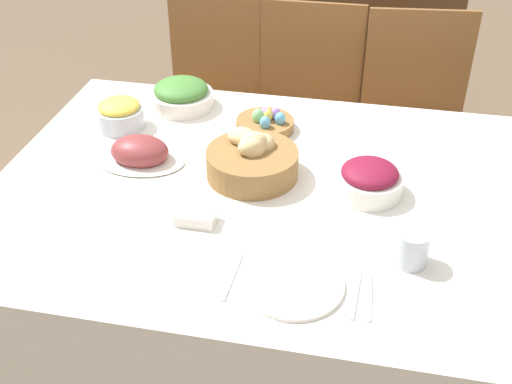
{
  "coord_description": "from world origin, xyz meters",
  "views": [
    {
      "loc": [
        0.25,
        -1.45,
        1.72
      ],
      "look_at": [
        -0.03,
        -0.09,
        0.76
      ],
      "focal_mm": 45.0,
      "sensor_mm": 36.0,
      "label": 1
    }
  ],
  "objects_px": {
    "bread_basket": "(252,159)",
    "knife": "(356,294)",
    "sideboard": "(323,44)",
    "ham_platter": "(140,153)",
    "chair_far_left": "(215,104)",
    "butter_dish": "(196,217)",
    "dinner_plate": "(293,284)",
    "egg_basket": "(266,123)",
    "fork": "(232,276)",
    "pineapple_bowl": "(120,114)",
    "drinking_cup": "(411,247)",
    "chair_far_right": "(414,123)",
    "chair_far_center": "(306,113)",
    "green_salad_bowl": "(181,95)",
    "spoon": "(369,295)",
    "beet_salad_bowl": "(369,180)"
  },
  "relations": [
    {
      "from": "egg_basket",
      "to": "pineapple_bowl",
      "type": "distance_m",
      "value": 0.47
    },
    {
      "from": "pineapple_bowl",
      "to": "butter_dish",
      "type": "relative_size",
      "value": 1.53
    },
    {
      "from": "butter_dish",
      "to": "egg_basket",
      "type": "bearing_deg",
      "value": 80.9
    },
    {
      "from": "knife",
      "to": "green_salad_bowl",
      "type": "bearing_deg",
      "value": 131.12
    },
    {
      "from": "pineapple_bowl",
      "to": "dinner_plate",
      "type": "height_order",
      "value": "pineapple_bowl"
    },
    {
      "from": "butter_dish",
      "to": "bread_basket",
      "type": "bearing_deg",
      "value": 69.25
    },
    {
      "from": "green_salad_bowl",
      "to": "pineapple_bowl",
      "type": "bearing_deg",
      "value": -130.06
    },
    {
      "from": "egg_basket",
      "to": "dinner_plate",
      "type": "xyz_separation_m",
      "value": [
        0.2,
        -0.7,
        -0.02
      ]
    },
    {
      "from": "beet_salad_bowl",
      "to": "pineapple_bowl",
      "type": "distance_m",
      "value": 0.83
    },
    {
      "from": "chair_far_right",
      "to": "butter_dish",
      "type": "height_order",
      "value": "chair_far_right"
    },
    {
      "from": "sideboard",
      "to": "beet_salad_bowl",
      "type": "distance_m",
      "value": 1.73
    },
    {
      "from": "pineapple_bowl",
      "to": "fork",
      "type": "xyz_separation_m",
      "value": [
        0.51,
        -0.62,
        -0.04
      ]
    },
    {
      "from": "ham_platter",
      "to": "chair_far_left",
      "type": "bearing_deg",
      "value": 90.33
    },
    {
      "from": "chair_far_center",
      "to": "butter_dish",
      "type": "distance_m",
      "value": 1.14
    },
    {
      "from": "butter_dish",
      "to": "green_salad_bowl",
      "type": "bearing_deg",
      "value": 110.13
    },
    {
      "from": "dinner_plate",
      "to": "ham_platter",
      "type": "bearing_deg",
      "value": 139.92
    },
    {
      "from": "bread_basket",
      "to": "knife",
      "type": "relative_size",
      "value": 1.59
    },
    {
      "from": "chair_far_right",
      "to": "knife",
      "type": "xyz_separation_m",
      "value": [
        -0.16,
        -1.29,
        0.23
      ]
    },
    {
      "from": "bread_basket",
      "to": "beet_salad_bowl",
      "type": "distance_m",
      "value": 0.33
    },
    {
      "from": "chair_far_left",
      "to": "egg_basket",
      "type": "bearing_deg",
      "value": -61.95
    },
    {
      "from": "bread_basket",
      "to": "drinking_cup",
      "type": "bearing_deg",
      "value": -33.96
    },
    {
      "from": "sideboard",
      "to": "drinking_cup",
      "type": "height_order",
      "value": "sideboard"
    },
    {
      "from": "green_salad_bowl",
      "to": "dinner_plate",
      "type": "distance_m",
      "value": 0.95
    },
    {
      "from": "butter_dish",
      "to": "sideboard",
      "type": "bearing_deg",
      "value": 86.39
    },
    {
      "from": "pineapple_bowl",
      "to": "butter_dish",
      "type": "distance_m",
      "value": 0.58
    },
    {
      "from": "egg_basket",
      "to": "ham_platter",
      "type": "height_order",
      "value": "ham_platter"
    },
    {
      "from": "beet_salad_bowl",
      "to": "green_salad_bowl",
      "type": "height_order",
      "value": "green_salad_bowl"
    },
    {
      "from": "chair_far_center",
      "to": "dinner_plate",
      "type": "distance_m",
      "value": 1.32
    },
    {
      "from": "chair_far_left",
      "to": "egg_basket",
      "type": "relative_size",
      "value": 4.96
    },
    {
      "from": "sideboard",
      "to": "green_salad_bowl",
      "type": "xyz_separation_m",
      "value": [
        -0.35,
        -1.28,
        0.29
      ]
    },
    {
      "from": "dinner_plate",
      "to": "knife",
      "type": "xyz_separation_m",
      "value": [
        0.14,
        0.0,
        -0.0
      ]
    },
    {
      "from": "fork",
      "to": "chair_far_right",
      "type": "bearing_deg",
      "value": 73.24
    },
    {
      "from": "drinking_cup",
      "to": "chair_far_right",
      "type": "bearing_deg",
      "value": 87.84
    },
    {
      "from": "fork",
      "to": "spoon",
      "type": "distance_m",
      "value": 0.31
    },
    {
      "from": "drinking_cup",
      "to": "fork",
      "type": "bearing_deg",
      "value": -161.11
    },
    {
      "from": "pineapple_bowl",
      "to": "chair_far_left",
      "type": "bearing_deg",
      "value": 79.05
    },
    {
      "from": "chair_far_left",
      "to": "butter_dish",
      "type": "bearing_deg",
      "value": -78.64
    },
    {
      "from": "pineapple_bowl",
      "to": "drinking_cup",
      "type": "height_order",
      "value": "pineapple_bowl"
    },
    {
      "from": "green_salad_bowl",
      "to": "egg_basket",
      "type": "bearing_deg",
      "value": -18.35
    },
    {
      "from": "ham_platter",
      "to": "drinking_cup",
      "type": "xyz_separation_m",
      "value": [
        0.78,
        -0.3,
        0.02
      ]
    },
    {
      "from": "dinner_plate",
      "to": "spoon",
      "type": "height_order",
      "value": "dinner_plate"
    },
    {
      "from": "chair_far_left",
      "to": "drinking_cup",
      "type": "height_order",
      "value": "chair_far_left"
    },
    {
      "from": "egg_basket",
      "to": "fork",
      "type": "relative_size",
      "value": 1.13
    },
    {
      "from": "sideboard",
      "to": "spoon",
      "type": "height_order",
      "value": "sideboard"
    },
    {
      "from": "fork",
      "to": "butter_dish",
      "type": "bearing_deg",
      "value": 129.09
    },
    {
      "from": "sideboard",
      "to": "ham_platter",
      "type": "distance_m",
      "value": 1.71
    },
    {
      "from": "green_salad_bowl",
      "to": "dinner_plate",
      "type": "xyz_separation_m",
      "value": [
        0.51,
        -0.8,
        -0.04
      ]
    },
    {
      "from": "egg_basket",
      "to": "bread_basket",
      "type": "bearing_deg",
      "value": -87.4
    },
    {
      "from": "sideboard",
      "to": "fork",
      "type": "relative_size",
      "value": 7.95
    },
    {
      "from": "chair_far_center",
      "to": "ham_platter",
      "type": "bearing_deg",
      "value": -115.07
    }
  ]
}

